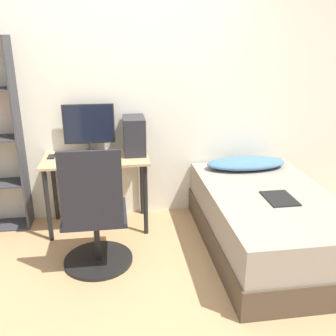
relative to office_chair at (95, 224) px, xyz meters
The scene contains 11 objects.
ground_plane 0.71m from the office_chair, 56.54° to the right, with size 14.00×14.00×0.00m, color tan.
wall_back 1.36m from the office_chair, 72.62° to the left, with size 8.00×0.05×2.50m.
desk 0.75m from the office_chair, 90.09° to the left, with size 1.01×0.54×0.74m.
office_chair is the anchor object (origin of this frame).
bed 1.53m from the office_chair, ahead, with size 1.09×1.82×0.55m.
pillow 1.70m from the office_chair, 25.77° to the left, with size 0.83×0.36×0.11m.
magazine 1.55m from the office_chair, ahead, with size 0.24×0.32×0.01m.
monitor 1.08m from the office_chair, 93.57° to the left, with size 0.50×0.17×0.49m.
keyboard 0.71m from the office_chair, 94.52° to the left, with size 0.42×0.13×0.02m.
pc_tower 1.03m from the office_chair, 64.82° to the left, with size 0.21×0.34×0.36m.
phone 0.96m from the office_chair, 118.19° to the left, with size 0.07×0.14×0.01m.
Camera 1 is at (-0.12, -2.29, 1.86)m, focal length 40.00 mm.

